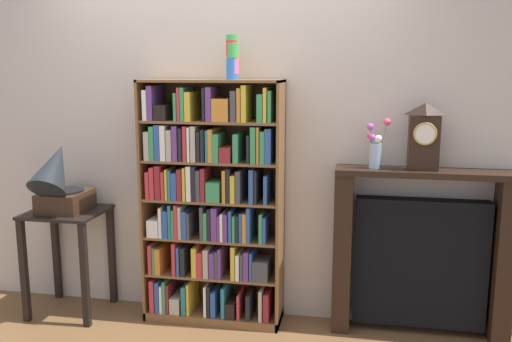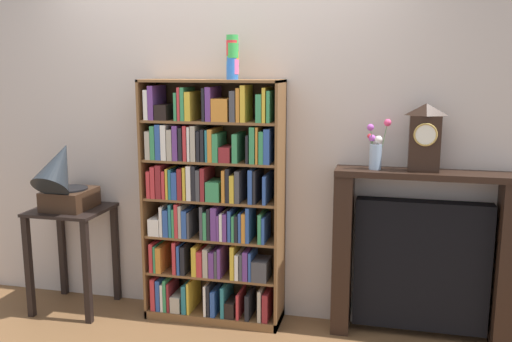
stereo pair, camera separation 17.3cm
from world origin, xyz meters
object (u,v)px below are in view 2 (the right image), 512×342
Objects in this scene: bookshelf at (210,204)px; fireplace_mantel at (421,257)px; mantel_clock at (425,137)px; side_table_left at (72,235)px; flower_vase at (376,150)px; cup_stack at (232,57)px; gramophone at (63,179)px.

bookshelf is 1.46m from fireplace_mantel.
mantel_clock reaches higher than fireplace_mantel.
side_table_left is 2.37× the size of flower_vase.
fireplace_mantel is at bearing 3.23° from side_table_left.
cup_stack is 0.25× the size of fireplace_mantel.
cup_stack is 0.37× the size of side_table_left.
cup_stack is 0.67× the size of mantel_clock.
mantel_clock is 0.31m from flower_vase.
bookshelf is 1.07m from gramophone.
cup_stack is 0.52× the size of gramophone.
fireplace_mantel is 2.67× the size of mantel_clock.
flower_vase is at bearing 2.61° from cup_stack.
mantel_clock reaches higher than side_table_left.
mantel_clock is (2.45, 0.12, 0.78)m from side_table_left.
cup_stack is at bearing -177.17° from fireplace_mantel.
side_table_left is at bearing 90.00° from gramophone.
cup_stack is at bearing -177.39° from flower_vase.
bookshelf is at bearing 4.37° from side_table_left.
cup_stack is at bearing 6.98° from gramophone.
side_table_left is 2.27m from flower_vase.
gramophone is 2.48m from mantel_clock.
gramophone is 0.49× the size of fireplace_mantel.
gramophone is 1.71× the size of flower_vase.
mantel_clock is (1.24, 0.04, -0.50)m from cup_stack.
mantel_clock is (1.41, 0.04, 0.51)m from bookshelf.
side_table_left is at bearing -175.63° from bookshelf.
flower_vase reaches higher than gramophone.
cup_stack is 0.89× the size of flower_vase.
fireplace_mantel is 0.79m from mantel_clock.
bookshelf is 1.19m from flower_vase.
bookshelf reaches higher than flower_vase.
flower_vase is at bearing -176.52° from fireplace_mantel.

